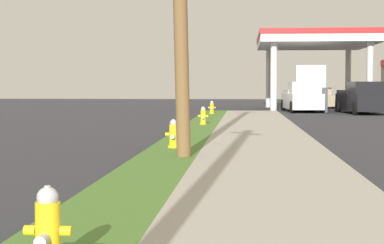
{
  "coord_description": "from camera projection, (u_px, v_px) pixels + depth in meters",
  "views": [
    {
      "loc": [
        2.47,
        -0.77,
        1.73
      ],
      "look_at": [
        0.93,
        17.89,
        0.65
      ],
      "focal_mm": 58.95,
      "sensor_mm": 36.0,
      "label": 1
    }
  ],
  "objects": [
    {
      "name": "truck_white_at_far_bay",
      "position": [
        302.0,
        98.0,
        41.62
      ],
      "size": [
        2.48,
        5.53,
        1.97
      ],
      "color": "white",
      "rests_on": "ground"
    },
    {
      "name": "car_tan_by_far_pump",
      "position": [
        319.0,
        99.0,
        48.92
      ],
      "size": [
        2.03,
        4.54,
        1.57
      ],
      "color": "tan",
      "rests_on": "ground"
    },
    {
      "name": "fire_hydrant_second",
      "position": [
        173.0,
        135.0,
        16.34
      ],
      "size": [
        0.42,
        0.38,
        0.74
      ],
      "color": "yellow",
      "rests_on": "grass_verge"
    },
    {
      "name": "car_red_by_near_pump",
      "position": [
        312.0,
        98.0,
        52.41
      ],
      "size": [
        2.14,
        4.59,
        1.57
      ],
      "color": "red",
      "rests_on": "ground"
    },
    {
      "name": "truck_navy_at_forecourt",
      "position": [
        310.0,
        89.0,
        45.02
      ],
      "size": [
        2.57,
        6.53,
        3.11
      ],
      "color": "navy",
      "rests_on": "ground"
    },
    {
      "name": "fire_hydrant_third",
      "position": [
        203.0,
        117.0,
        26.14
      ],
      "size": [
        0.42,
        0.37,
        0.74
      ],
      "color": "yellow",
      "rests_on": "grass_verge"
    },
    {
      "name": "fire_hydrant_fourth",
      "position": [
        212.0,
        108.0,
        36.14
      ],
      "size": [
        0.42,
        0.38,
        0.74
      ],
      "color": "yellow",
      "rests_on": "grass_verge"
    },
    {
      "name": "truck_black_on_apron",
      "position": [
        362.0,
        99.0,
        38.88
      ],
      "size": [
        2.57,
        5.56,
        1.97
      ],
      "color": "black",
      "rests_on": "ground"
    },
    {
      "name": "fire_hydrant_nearest",
      "position": [
        48.0,
        233.0,
        5.49
      ],
      "size": [
        0.42,
        0.38,
        0.74
      ],
      "color": "yellow",
      "rests_on": "grass_verge"
    }
  ]
}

